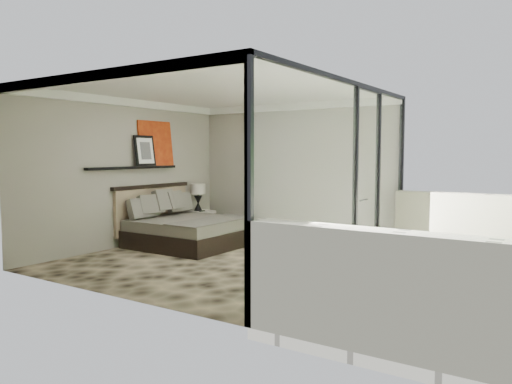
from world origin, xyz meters
The scene contains 14 objects.
floor centered at (0.00, 0.00, 0.00)m, with size 5.00×5.00×0.00m, color black.
ceiling centered at (0.00, 0.00, 2.79)m, with size 4.50×5.00×0.02m, color silver.
back_wall centered at (0.00, 2.49, 1.40)m, with size 4.50×0.02×2.80m, color gray.
left_wall centered at (-2.24, 0.00, 1.40)m, with size 0.02×5.00×2.80m, color gray.
glass_wall centered at (2.25, 0.00, 1.40)m, with size 0.08×5.00×2.80m, color white.
terrace_slab centered at (3.75, 0.00, -0.06)m, with size 3.00×5.00×0.12m, color silver.
picture_ledge centered at (-2.18, 0.10, 1.50)m, with size 0.12×2.20×0.05m, color black.
bed centered at (-1.32, 0.59, 0.33)m, with size 1.99×1.93×1.10m.
nightstand centered at (-1.94, 1.81, 0.24)m, with size 0.48×0.48×0.48m, color black.
table_lamp centered at (-1.99, 1.77, 0.90)m, with size 0.32×0.32×0.59m.
abstract_canvas centered at (-2.19, 0.71, 1.97)m, with size 0.04×0.90×0.90m, color #A5470E.
framed_print centered at (-2.14, 0.36, 1.82)m, with size 0.03×0.50×0.60m, color black.
ottoman centered at (4.14, 1.40, 0.22)m, with size 0.45×0.45×0.45m, color white.
lounger centered at (3.43, -0.26, 0.18)m, with size 0.83×1.54×0.58m.
Camera 1 is at (5.06, -6.59, 1.78)m, focal length 35.00 mm.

